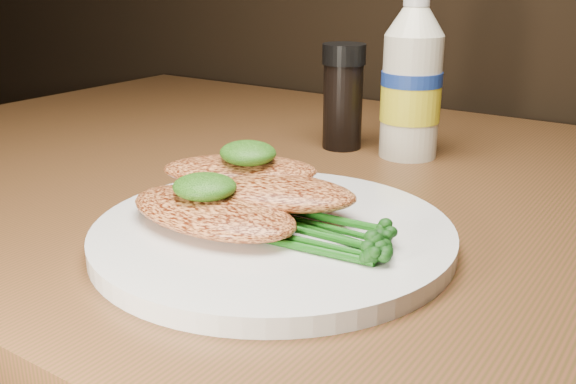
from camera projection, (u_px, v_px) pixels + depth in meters
The scene contains 9 objects.
plate at pixel (273, 234), 0.53m from camera, with size 0.30×0.30×0.02m, color white.
chicken_front at pixel (212, 211), 0.52m from camera, with size 0.16×0.08×0.03m, color #E28548.
chicken_mid at pixel (267, 191), 0.55m from camera, with size 0.16×0.08×0.02m, color #E28548.
chicken_back at pixel (240, 170), 0.58m from camera, with size 0.14×0.07×0.02m, color #E28548.
pesto_front at pixel (205, 187), 0.52m from camera, with size 0.05×0.05×0.02m, color #113608.
pesto_back at pixel (248, 153), 0.57m from camera, with size 0.05×0.05×0.02m, color #113608.
broccolini_bundle at pixel (324, 228), 0.50m from camera, with size 0.15×0.11×0.02m, color #175612, non-canonical shape.
mayo_bottle at pixel (412, 73), 0.75m from camera, with size 0.07×0.07×0.20m, color #EDE6C9, non-canonical shape.
pepper_grinder at pixel (343, 97), 0.79m from camera, with size 0.05×0.05×0.13m, color black, non-canonical shape.
Camera 1 is at (0.38, 0.47, 0.97)m, focal length 40.59 mm.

